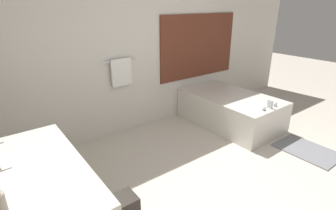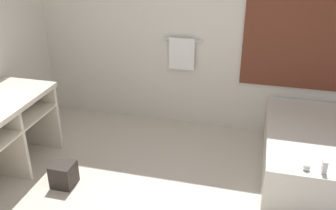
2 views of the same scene
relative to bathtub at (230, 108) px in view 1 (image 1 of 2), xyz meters
name	(u,v)px [view 1 (image 1 of 2)]	position (x,y,z in m)	size (l,w,h in m)	color
ground_plane	(248,198)	(-1.28, -1.37, -0.28)	(16.00, 16.00, 0.00)	beige
wall_back_with_blinds	(138,44)	(-1.24, 0.85, 1.06)	(7.40, 0.13, 2.70)	silver
vanity_counter	(38,196)	(-3.13, -0.83, 0.33)	(0.68, 1.34, 0.85)	beige
bathtub	(230,108)	(0.00, 0.00, 0.00)	(0.96, 1.63, 0.63)	silver
soap_dispenser	(1,207)	(-3.35, -1.24, 0.66)	(0.06, 0.06, 0.20)	gray
waste_bin	(125,208)	(-2.45, -0.83, -0.15)	(0.23, 0.23, 0.25)	#2D2823
bath_mat	(307,150)	(0.17, -1.27, -0.27)	(0.56, 0.79, 0.02)	slate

